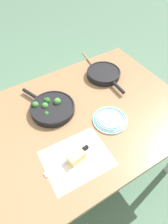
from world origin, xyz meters
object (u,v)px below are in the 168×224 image
at_px(wooden_spoon, 94,67).
at_px(dinner_plate_stack, 110,119).
at_px(grater_knife, 73,156).
at_px(cheese_block, 76,157).
at_px(skillet_eggs, 104,74).
at_px(skillet_broccoli, 52,108).

xyz_separation_m(wooden_spoon, dinner_plate_stack, (-0.21, -0.50, 0.00)).
bearing_deg(grater_knife, cheese_block, 97.75).
distance_m(skillet_eggs, dinner_plate_stack, 0.43).
height_order(skillet_broccoli, dinner_plate_stack, skillet_broccoli).
relative_size(wooden_spoon, grater_knife, 1.24).
xyz_separation_m(skillet_broccoli, wooden_spoon, (0.48, 0.24, -0.02)).
relative_size(cheese_block, dinner_plate_stack, 0.46).
height_order(skillet_eggs, wooden_spoon, skillet_eggs).
xyz_separation_m(skillet_eggs, grater_knife, (-0.54, -0.47, -0.02)).
distance_m(skillet_broccoli, cheese_block, 0.39).
xyz_separation_m(skillet_eggs, dinner_plate_stack, (-0.22, -0.37, -0.01)).
bearing_deg(skillet_eggs, dinner_plate_stack, -28.47).
distance_m(wooden_spoon, dinner_plate_stack, 0.55).
distance_m(wooden_spoon, cheese_block, 0.82).
bearing_deg(dinner_plate_stack, skillet_eggs, 59.96).
bearing_deg(skillet_broccoli, cheese_block, 152.96).
relative_size(skillet_eggs, cheese_block, 3.82).
bearing_deg(dinner_plate_stack, skillet_broccoli, 135.37).
bearing_deg(skillet_eggs, skillet_broccoli, -76.24).
bearing_deg(grater_knife, dinner_plate_stack, -168.17).
height_order(wooden_spoon, cheese_block, cheese_block).
bearing_deg(skillet_eggs, grater_knife, -47.14).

